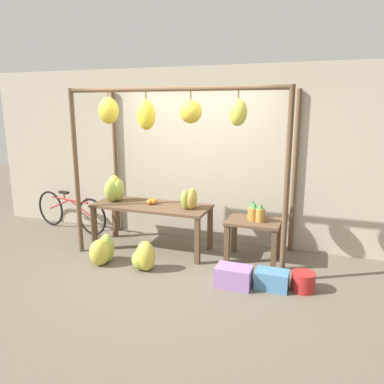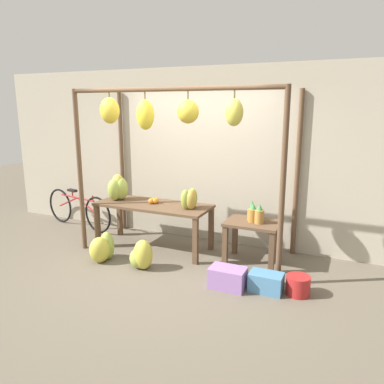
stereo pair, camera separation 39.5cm
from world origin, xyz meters
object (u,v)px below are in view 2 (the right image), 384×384
(banana_pile_on_table, at_px, (118,188))
(orange_pile, at_px, (154,201))
(parked_bicycle, at_px, (78,209))
(papaya_pile, at_px, (190,199))
(banana_pile_ground_left, at_px, (103,248))
(pineapple_cluster, at_px, (255,214))
(fruit_crate_white, at_px, (228,278))
(banana_pile_ground_right, at_px, (141,256))
(blue_bucket, at_px, (298,285))
(fruit_crate_purple, at_px, (266,282))

(banana_pile_on_table, xyz_separation_m, orange_pile, (0.64, 0.03, -0.15))
(parked_bicycle, bearing_deg, papaya_pile, -8.59)
(banana_pile_ground_left, bearing_deg, pineapple_cluster, 21.63)
(fruit_crate_white, xyz_separation_m, papaya_pile, (-0.85, 0.77, 0.73))
(orange_pile, bearing_deg, parked_bicycle, 170.38)
(banana_pile_ground_right, distance_m, fruit_crate_white, 1.26)
(blue_bucket, relative_size, papaya_pile, 0.84)
(fruit_crate_white, bearing_deg, banana_pile_ground_left, 177.86)
(banana_pile_ground_left, bearing_deg, banana_pile_ground_right, -2.38)
(banana_pile_ground_right, xyz_separation_m, papaya_pile, (0.41, 0.73, 0.68))
(blue_bucket, height_order, fruit_crate_purple, blue_bucket)
(banana_pile_ground_left, relative_size, fruit_crate_white, 1.09)
(fruit_crate_white, bearing_deg, banana_pile_ground_right, 177.99)
(blue_bucket, bearing_deg, fruit_crate_white, -168.04)
(banana_pile_on_table, xyz_separation_m, banana_pile_ground_right, (0.88, -0.76, -0.72))
(pineapple_cluster, bearing_deg, blue_bucket, -43.70)
(banana_pile_ground_right, bearing_deg, blue_bucket, 3.56)
(papaya_pile, relative_size, fruit_crate_purple, 0.85)
(orange_pile, height_order, pineapple_cluster, pineapple_cluster)
(blue_bucket, bearing_deg, pineapple_cluster, 136.30)
(orange_pile, bearing_deg, banana_pile_ground_right, -73.24)
(orange_pile, xyz_separation_m, parked_bicycle, (-1.79, 0.30, -0.42))
(fruit_crate_purple, bearing_deg, banana_pile_ground_left, -179.43)
(blue_bucket, xyz_separation_m, fruit_crate_purple, (-0.37, -0.08, -0.00))
(banana_pile_ground_left, relative_size, banana_pile_ground_right, 1.15)
(orange_pile, relative_size, banana_pile_ground_left, 0.41)
(papaya_pile, bearing_deg, blue_bucket, -19.70)
(pineapple_cluster, bearing_deg, papaya_pile, -173.95)
(pineapple_cluster, height_order, parked_bicycle, pineapple_cluster)
(banana_pile_on_table, bearing_deg, parked_bicycle, 163.68)
(banana_pile_on_table, relative_size, fruit_crate_white, 0.94)
(banana_pile_ground_left, bearing_deg, blue_bucket, 2.12)
(parked_bicycle, xyz_separation_m, fruit_crate_purple, (3.74, -1.05, -0.23))
(blue_bucket, height_order, parked_bicycle, parked_bicycle)
(fruit_crate_white, distance_m, papaya_pile, 1.37)
(orange_pile, height_order, parked_bicycle, orange_pile)
(banana_pile_on_table, relative_size, banana_pile_ground_right, 0.99)
(pineapple_cluster, xyz_separation_m, papaya_pile, (-0.94, -0.10, 0.13))
(banana_pile_ground_right, relative_size, parked_bicycle, 0.25)
(banana_pile_on_table, xyz_separation_m, fruit_crate_purple, (2.59, -0.71, -0.79))
(banana_pile_ground_right, bearing_deg, papaya_pile, 60.71)
(papaya_pile, bearing_deg, fruit_crate_white, -42.20)
(banana_pile_ground_left, relative_size, papaya_pile, 1.42)
(pineapple_cluster, height_order, banana_pile_ground_left, pineapple_cluster)
(banana_pile_ground_left, height_order, fruit_crate_purple, banana_pile_ground_left)
(banana_pile_on_table, relative_size, fruit_crate_purple, 1.04)
(blue_bucket, bearing_deg, fruit_crate_purple, -167.90)
(fruit_crate_white, relative_size, parked_bicycle, 0.26)
(papaya_pile, bearing_deg, banana_pile_on_table, 178.59)
(orange_pile, bearing_deg, banana_pile_ground_left, -119.25)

